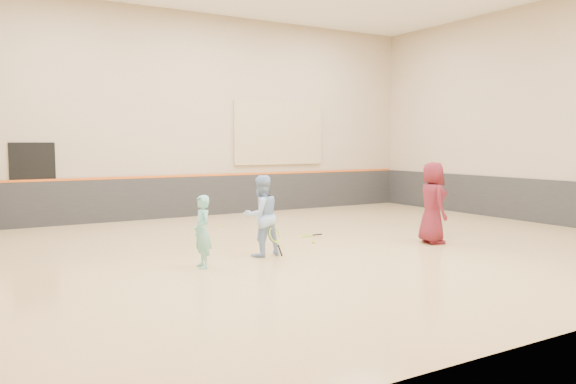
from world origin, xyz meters
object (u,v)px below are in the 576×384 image
girl (202,232)px  young_man (432,203)px  instructor (261,216)px  spare_racket (304,234)px

girl → young_man: 5.26m
instructor → young_man: 3.93m
young_man → spare_racket: (-1.95, 2.12, -0.83)m
young_man → girl: bearing=106.5°
girl → instructor: bearing=109.7°
spare_racket → young_man: bearing=-47.4°
instructor → spare_racket: 2.52m
young_man → spare_racket: bearing=62.1°
girl → young_man: size_ratio=0.72×
girl → instructor: size_ratio=0.81×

